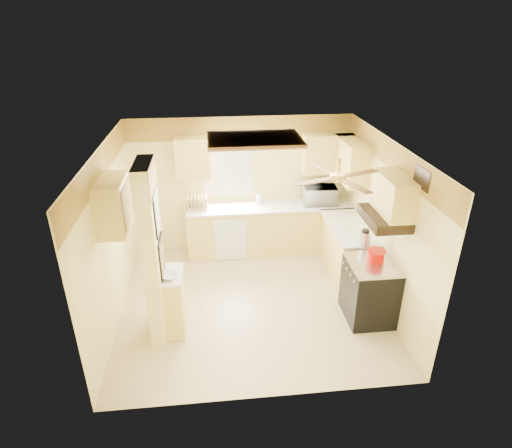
{
  "coord_description": "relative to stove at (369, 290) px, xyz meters",
  "views": [
    {
      "loc": [
        -0.54,
        -5.51,
        4.05
      ],
      "look_at": [
        0.11,
        0.35,
        1.18
      ],
      "focal_mm": 30.0,
      "sensor_mm": 36.0,
      "label": 1
    }
  ],
  "objects": [
    {
      "name": "wall_left",
      "position": [
        -3.67,
        0.55,
        0.79
      ],
      "size": [
        0.0,
        3.8,
        3.8
      ],
      "primitive_type": "plane",
      "rotation": [
        1.57,
        0.0,
        1.57
      ],
      "color": "#FFEF9B",
      "rests_on": "floor"
    },
    {
      "name": "poster_menu",
      "position": [
        -2.91,
        0.0,
        1.39
      ],
      "size": [
        0.02,
        0.42,
        0.57
      ],
      "color": "black",
      "rests_on": "partition_column"
    },
    {
      "name": "upper_cab_back_right",
      "position": [
        -0.12,
        2.27,
        1.39
      ],
      "size": [
        0.9,
        0.35,
        0.7
      ],
      "primitive_type": "cube",
      "color": "#F7DA78",
      "rests_on": "wall_back"
    },
    {
      "name": "wall_right",
      "position": [
        0.33,
        0.55,
        0.79
      ],
      "size": [
        0.0,
        3.8,
        3.8
      ],
      "primitive_type": "plane",
      "rotation": [
        1.57,
        0.0,
        -1.57
      ],
      "color": "#FFEF9B",
      "rests_on": "floor"
    },
    {
      "name": "countertop_right",
      "position": [
        0.02,
        1.15,
        0.46
      ],
      "size": [
        0.64,
        1.44,
        0.04
      ],
      "primitive_type": "cube",
      "color": "silver",
      "rests_on": "lower_cabinets_right"
    },
    {
      "name": "ceiling",
      "position": [
        -1.67,
        0.55,
        2.04
      ],
      "size": [
        4.0,
        4.0,
        0.0
      ],
      "primitive_type": "plane",
      "rotation": [
        3.14,
        0.0,
        0.0
      ],
      "color": "white",
      "rests_on": "wall_back"
    },
    {
      "name": "range_hood",
      "position": [
        0.07,
        0.0,
        1.16
      ],
      "size": [
        0.5,
        0.76,
        0.14
      ],
      "primitive_type": "cube",
      "color": "black",
      "rests_on": "upper_cab_over_stove"
    },
    {
      "name": "microwave",
      "position": [
        -0.25,
        2.14,
        0.64
      ],
      "size": [
        0.62,
        0.44,
        0.33
      ],
      "primitive_type": "imported",
      "rotation": [
        0.0,
        0.0,
        3.07
      ],
      "color": "white",
      "rests_on": "countertop_back"
    },
    {
      "name": "wallpaper_border",
      "position": [
        -1.67,
        2.43,
        1.84
      ],
      "size": [
        4.0,
        0.02,
        0.4
      ],
      "primitive_type": "cube",
      "color": "gold",
      "rests_on": "wall_back"
    },
    {
      "name": "partition_ledge",
      "position": [
        -2.8,
        0.0,
        -0.01
      ],
      "size": [
        0.25,
        0.55,
        0.9
      ],
      "primitive_type": "cube",
      "color": "#F7DA78",
      "rests_on": "floor"
    },
    {
      "name": "partition_column",
      "position": [
        -3.02,
        0.0,
        0.79
      ],
      "size": [
        0.2,
        0.7,
        2.5
      ],
      "primitive_type": "cube",
      "color": "#FFEF9B",
      "rests_on": "floor"
    },
    {
      "name": "wall_front",
      "position": [
        -1.67,
        -1.35,
        0.79
      ],
      "size": [
        4.0,
        0.0,
        4.0
      ],
      "primitive_type": "plane",
      "rotation": [
        -1.57,
        0.0,
        0.0
      ],
      "color": "#FFEF9B",
      "rests_on": "floor"
    },
    {
      "name": "dutch_oven",
      "position": [
        0.05,
        0.06,
        0.54
      ],
      "size": [
        0.26,
        0.26,
        0.17
      ],
      "color": "#B70B00",
      "rests_on": "stove"
    },
    {
      "name": "bowl",
      "position": [
        -2.83,
        -0.1,
        0.51
      ],
      "size": [
        0.3,
        0.3,
        0.06
      ],
      "primitive_type": "imported",
      "rotation": [
        0.0,
        0.0,
        -0.39
      ],
      "color": "white",
      "rests_on": "ledge_top"
    },
    {
      "name": "upper_cab_over_stove",
      "position": [
        0.16,
        0.0,
        1.49
      ],
      "size": [
        0.35,
        0.76,
        0.52
      ],
      "primitive_type": "cube",
      "color": "#F7DA78",
      "rests_on": "wall_right"
    },
    {
      "name": "stove",
      "position": [
        0.0,
        0.0,
        0.0
      ],
      "size": [
        0.68,
        0.77,
        0.92
      ],
      "color": "black",
      "rests_on": "floor"
    },
    {
      "name": "lower_cabinets_right",
      "position": [
        0.03,
        1.15,
        -0.01
      ],
      "size": [
        0.6,
        1.4,
        0.9
      ],
      "primitive_type": "cube",
      "color": "#F7DA78",
      "rests_on": "floor"
    },
    {
      "name": "dish_rack",
      "position": [
        -2.49,
        2.17,
        0.56
      ],
      "size": [
        0.4,
        0.32,
        0.22
      ],
      "color": "tan",
      "rests_on": "countertop_back"
    },
    {
      "name": "upper_cab_right",
      "position": [
        0.16,
        1.8,
        1.39
      ],
      "size": [
        0.35,
        1.0,
        0.7
      ],
      "primitive_type": "cube",
      "color": "#F7DA78",
      "rests_on": "wall_right"
    },
    {
      "name": "poster_nashville",
      "position": [
        -2.91,
        0.0,
        0.74
      ],
      "size": [
        0.02,
        0.42,
        0.57
      ],
      "color": "black",
      "rests_on": "partition_column"
    },
    {
      "name": "lower_cabinets_back",
      "position": [
        -1.17,
        2.15,
        -0.01
      ],
      "size": [
        3.0,
        0.6,
        0.9
      ],
      "primitive_type": "cube",
      "color": "#F7DA78",
      "rests_on": "floor"
    },
    {
      "name": "dishwasher_panel",
      "position": [
        -1.92,
        1.84,
        -0.03
      ],
      "size": [
        0.58,
        0.02,
        0.8
      ],
      "primitive_type": "cube",
      "color": "white",
      "rests_on": "lower_cabinets_back"
    },
    {
      "name": "ceiling_light_panel",
      "position": [
        -1.57,
        1.05,
        2.0
      ],
      "size": [
        1.35,
        0.95,
        0.06
      ],
      "color": "brown",
      "rests_on": "ceiling"
    },
    {
      "name": "utensil_crock",
      "position": [
        -1.35,
        2.27,
        0.56
      ],
      "size": [
        0.12,
        0.12,
        0.24
      ],
      "color": "white",
      "rests_on": "countertop_back"
    },
    {
      "name": "kettle",
      "position": [
        0.04,
        0.5,
        0.6
      ],
      "size": [
        0.17,
        0.17,
        0.25
      ],
      "color": "silver",
      "rests_on": "countertop_right"
    },
    {
      "name": "vent_grate",
      "position": [
        0.31,
        -0.35,
        1.84
      ],
      "size": [
        0.02,
        0.4,
        0.25
      ],
      "primitive_type": "cube",
      "color": "black",
      "rests_on": "wall_right"
    },
    {
      "name": "floor",
      "position": [
        -1.67,
        0.55,
        -0.46
      ],
      "size": [
        4.0,
        4.0,
        0.0
      ],
      "primitive_type": "plane",
      "color": "#C7B48A",
      "rests_on": "ground"
    },
    {
      "name": "ceiling_fan",
      "position": [
        -0.67,
        -0.15,
        1.83
      ],
      "size": [
        1.15,
        1.15,
        0.26
      ],
      "color": "gold",
      "rests_on": "ceiling"
    },
    {
      "name": "window",
      "position": [
        -1.92,
        2.44,
        1.09
      ],
      "size": [
        0.92,
        0.02,
        1.02
      ],
      "color": "white",
      "rests_on": "wall_back"
    },
    {
      "name": "ledge_top",
      "position": [
        -2.8,
        0.0,
        0.46
      ],
      "size": [
        0.28,
        0.58,
        0.04
      ],
      "primitive_type": "cube",
      "color": "silver",
      "rests_on": "partition_ledge"
    },
    {
      "name": "countertop_back",
      "position": [
        -1.17,
        2.14,
        0.46
      ],
      "size": [
        3.04,
        0.64,
        0.04
      ],
      "primitive_type": "cube",
      "color": "silver",
      "rests_on": "lower_cabinets_back"
    },
    {
      "name": "upper_cab_left_wall",
      "position": [
        -3.49,
        0.3,
        1.39
      ],
      "size": [
        0.35,
        0.75,
        0.7
      ],
      "primitive_type": "cube",
      "color": "#F7DA78",
      "rests_on": "wall_left"
    },
    {
      "name": "upper_cab_back_left",
      "position": [
        -2.52,
        2.27,
        1.39
      ],
      "size": [
        0.6,
        0.35,
        0.7
      ],
      "primitive_type": "cube",
      "color": "#F7DA78",
      "rests_on": "wall_back"
    },
    {
      "name": "wall_back",
      "position": [
        -1.67,
        2.45,
        0.79
      ],
      "size": [
        4.0,
        0.0,
        4.0
      ],
      "primitive_type": "plane",
      "rotation": [
        1.57,
        0.0,
        0.0
      ],
      "color": "#FFEF9B",
      "rests_on": "floor"
    }
  ]
}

